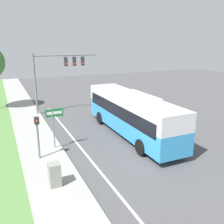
# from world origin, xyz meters

# --- Properties ---
(ground_plane) EXTENTS (80.00, 80.00, 0.00)m
(ground_plane) POSITION_xyz_m (0.00, 0.00, 0.00)
(ground_plane) COLOR #4C4C4F
(sidewalk) EXTENTS (2.80, 80.00, 0.12)m
(sidewalk) POSITION_xyz_m (-6.20, 0.00, 0.06)
(sidewalk) COLOR #9E9E99
(sidewalk) RESTS_ON ground_plane
(lane_divider_near) EXTENTS (0.14, 30.00, 0.01)m
(lane_divider_near) POSITION_xyz_m (-3.60, 0.00, 0.00)
(lane_divider_near) COLOR silver
(lane_divider_near) RESTS_ON ground_plane
(bus) EXTENTS (2.61, 11.39, 3.39)m
(bus) POSITION_xyz_m (0.77, 4.31, 1.86)
(bus) COLOR #3393D1
(bus) RESTS_ON ground_plane
(signal_gantry) EXTENTS (6.55, 0.41, 6.03)m
(signal_gantry) POSITION_xyz_m (-2.73, 13.15, 4.45)
(signal_gantry) COLOR slate
(signal_gantry) RESTS_ON ground_plane
(pedestrian_signal) EXTENTS (0.28, 0.34, 2.79)m
(pedestrian_signal) POSITION_xyz_m (-6.47, 2.82, 1.92)
(pedestrian_signal) COLOR slate
(pedestrian_signal) RESTS_ON ground_plane
(street_sign) EXTENTS (1.16, 0.08, 2.90)m
(street_sign) POSITION_xyz_m (-5.20, 4.04, 2.04)
(street_sign) COLOR slate
(street_sign) RESTS_ON ground_plane
(utility_cabinet) EXTENTS (0.56, 0.60, 1.21)m
(utility_cabinet) POSITION_xyz_m (-6.24, -0.64, 0.72)
(utility_cabinet) COLOR gray
(utility_cabinet) RESTS_ON sidewalk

